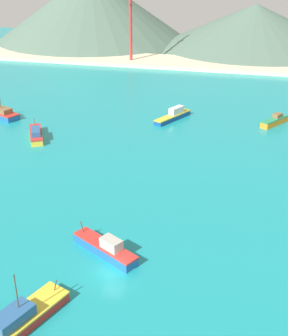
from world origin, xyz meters
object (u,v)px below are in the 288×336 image
at_px(fishing_boat_3, 1,114).
at_px(fishing_boat_4, 275,121).
at_px(fishing_boat_10, 36,134).
at_px(fishing_boat_11, 21,318).
at_px(fishing_boat_6, 106,248).
at_px(radio_tower, 131,15).
at_px(fishing_boat_8, 174,115).

bearing_deg(fishing_boat_3, fishing_boat_4, 9.32).
distance_m(fishing_boat_10, fishing_boat_11, 51.54).
relative_size(fishing_boat_6, radio_tower, 0.31).
distance_m(fishing_boat_4, radio_tower, 69.96).
height_order(fishing_boat_3, fishing_boat_6, fishing_boat_3).
relative_size(fishing_boat_4, fishing_boat_11, 0.72).
height_order(fishing_boat_3, fishing_boat_8, fishing_boat_3).
bearing_deg(fishing_boat_6, fishing_boat_4, 68.76).
height_order(fishing_boat_6, radio_tower, radio_tower).
bearing_deg(fishing_boat_11, fishing_boat_3, 121.52).
distance_m(fishing_boat_6, radio_tower, 107.91).
xyz_separation_m(fishing_boat_3, fishing_boat_11, (34.89, -56.90, -0.00)).
distance_m(fishing_boat_6, fishing_boat_10, 42.40).
xyz_separation_m(fishing_boat_6, radio_tower, (-25.46, 103.82, 14.70)).
distance_m(fishing_boat_8, fishing_boat_11, 65.00).
bearing_deg(fishing_boat_8, fishing_boat_11, -92.97).
relative_size(fishing_boat_3, radio_tower, 0.34).
height_order(fishing_boat_10, radio_tower, radio_tower).
bearing_deg(fishing_boat_10, fishing_boat_8, 36.05).
relative_size(fishing_boat_4, fishing_boat_10, 0.80).
relative_size(fishing_boat_6, fishing_boat_10, 0.98).
height_order(fishing_boat_4, fishing_boat_11, fishing_boat_11).
distance_m(fishing_boat_10, radio_tower, 71.79).
xyz_separation_m(fishing_boat_6, fishing_boat_8, (-1.15, 51.58, 0.01)).
distance_m(fishing_boat_3, fishing_boat_8, 39.09).
distance_m(fishing_boat_3, fishing_boat_11, 66.74).
xyz_separation_m(fishing_boat_11, radio_tower, (-20.94, 117.16, 14.72)).
relative_size(fishing_boat_3, fishing_boat_6, 1.09).
xyz_separation_m(fishing_boat_6, fishing_boat_10, (-25.91, 33.56, 0.01)).
bearing_deg(fishing_boat_11, fishing_boat_4, 69.25).
bearing_deg(fishing_boat_4, fishing_boat_10, -156.93).
bearing_deg(fishing_boat_8, fishing_boat_10, -143.95).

